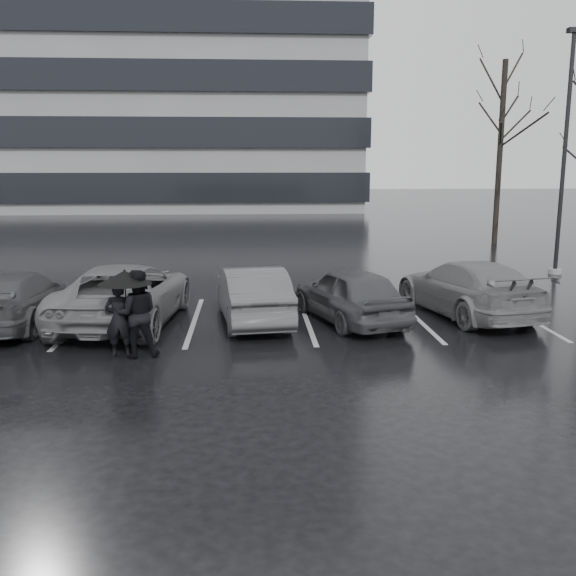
# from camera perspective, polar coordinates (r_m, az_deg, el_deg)

# --- Properties ---
(ground) EXTENTS (160.00, 160.00, 0.00)m
(ground) POSITION_cam_1_polar(r_m,az_deg,el_deg) (13.70, 0.06, -5.33)
(ground) COLOR black
(ground) RESTS_ON ground
(office_building) EXTENTS (61.00, 26.00, 29.00)m
(office_building) POSITION_cam_1_polar(r_m,az_deg,el_deg) (65.52, -23.71, 19.45)
(office_building) COLOR gray
(office_building) RESTS_ON ground
(car_main) EXTENTS (2.77, 4.36, 1.38)m
(car_main) POSITION_cam_1_polar(r_m,az_deg,el_deg) (15.83, 5.53, -0.55)
(car_main) COLOR black
(car_main) RESTS_ON ground
(car_west_a) EXTENTS (1.98, 4.35, 1.38)m
(car_west_a) POSITION_cam_1_polar(r_m,az_deg,el_deg) (15.79, -3.17, -0.54)
(car_west_a) COLOR #303033
(car_west_a) RESTS_ON ground
(car_west_b) EXTENTS (2.97, 5.53, 1.48)m
(car_west_b) POSITION_cam_1_polar(r_m,az_deg,el_deg) (16.09, -14.31, -0.49)
(car_west_b) COLOR #4D4D50
(car_west_b) RESTS_ON ground
(car_west_c) EXTENTS (1.94, 4.58, 1.32)m
(car_west_c) POSITION_cam_1_polar(r_m,az_deg,el_deg) (16.69, -23.03, -0.90)
(car_west_c) COLOR black
(car_west_c) RESTS_ON ground
(car_east) EXTENTS (3.01, 5.22, 1.42)m
(car_east) POSITION_cam_1_polar(r_m,az_deg,el_deg) (17.09, 15.64, 0.03)
(car_east) COLOR #4D4D50
(car_east) RESTS_ON ground
(pedestrian_left) EXTENTS (0.58, 0.39, 1.56)m
(pedestrian_left) POSITION_cam_1_polar(r_m,az_deg,el_deg) (13.34, -14.77, -2.71)
(pedestrian_left) COLOR black
(pedestrian_left) RESTS_ON ground
(pedestrian_right) EXTENTS (0.96, 0.80, 1.78)m
(pedestrian_right) POSITION_cam_1_polar(r_m,az_deg,el_deg) (13.25, -13.31, -2.23)
(pedestrian_right) COLOR black
(pedestrian_right) RESTS_ON ground
(umbrella) EXTENTS (1.06, 1.06, 1.80)m
(umbrella) POSITION_cam_1_polar(r_m,az_deg,el_deg) (13.12, -14.31, 0.92)
(umbrella) COLOR black
(umbrella) RESTS_ON ground
(lamp_post) EXTENTS (0.45, 0.45, 8.22)m
(lamp_post) POSITION_cam_1_polar(r_m,az_deg,el_deg) (24.26, 23.29, 9.98)
(lamp_post) COLOR gray
(lamp_post) RESTS_ON ground
(stall_stripes) EXTENTS (19.72, 5.00, 0.00)m
(stall_stripes) POSITION_cam_1_polar(r_m,az_deg,el_deg) (16.09, -3.34, -2.84)
(stall_stripes) COLOR #A9A8AB
(stall_stripes) RESTS_ON ground
(tree_north) EXTENTS (0.26, 0.26, 8.50)m
(tree_north) POSITION_cam_1_polar(r_m,az_deg,el_deg) (32.35, 18.31, 11.25)
(tree_north) COLOR black
(tree_north) RESTS_ON ground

